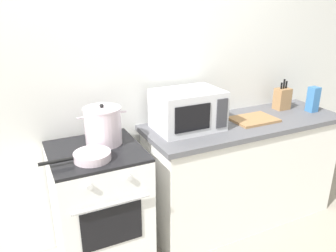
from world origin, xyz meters
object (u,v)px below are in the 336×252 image
microwave (188,110)px  knife_block (282,99)px  frying_pan (91,156)px  pasta_box (313,99)px  stove (100,209)px  stock_pot (103,126)px  cutting_board (254,119)px

microwave → knife_block: (1.00, 0.06, -0.05)m
frying_pan → pasta_box: bearing=3.1°
stove → stock_pot: stock_pot is taller
frying_pan → cutting_board: bearing=5.7°
stock_pot → cutting_board: stock_pot is taller
frying_pan → stove: bearing=66.8°
stock_pot → pasta_box: (1.85, -0.11, -0.02)m
stock_pot → microwave: 0.65m
frying_pan → cutting_board: 1.38m
microwave → stock_pot: bearing=180.0°
stove → cutting_board: 1.39m
stock_pot → pasta_box: stock_pot is taller
frying_pan → cutting_board: (1.37, 0.14, -0.02)m
frying_pan → stock_pot: bearing=56.5°
stove → pasta_box: size_ratio=4.18×
pasta_box → stock_pot: bearing=176.6°
microwave → frying_pan: bearing=-164.9°
frying_pan → knife_block: size_ratio=1.57×
frying_pan → knife_block: knife_block is taller
stove → frying_pan: 0.51m
frying_pan → cutting_board: frying_pan is taller
cutting_board → stock_pot: bearing=176.3°
microwave → knife_block: size_ratio=1.83×
stove → knife_block: size_ratio=3.36×
knife_block → pasta_box: knife_block is taller
microwave → cutting_board: microwave is taller
stove → frying_pan: frying_pan is taller
stock_pot → cutting_board: size_ratio=0.93×
microwave → pasta_box: size_ratio=2.27×
cutting_board → knife_block: 0.46m
stove → pasta_box: (1.93, -0.03, 0.57)m
stove → knife_block: bearing=4.6°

